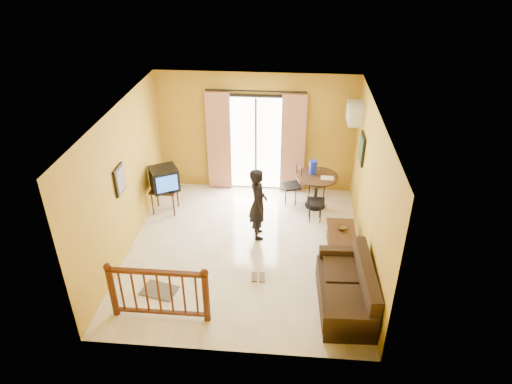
# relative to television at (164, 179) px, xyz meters

# --- Properties ---
(ground) EXTENTS (5.00, 5.00, 0.00)m
(ground) POSITION_rel_television_xyz_m (1.87, -1.25, -0.81)
(ground) COLOR beige
(ground) RESTS_ON ground
(room_shell) EXTENTS (5.00, 5.00, 5.00)m
(room_shell) POSITION_rel_television_xyz_m (1.87, -1.25, 0.89)
(room_shell) COLOR white
(room_shell) RESTS_ON ground
(balcony_door) EXTENTS (2.25, 0.14, 2.46)m
(balcony_door) POSITION_rel_television_xyz_m (1.87, 1.18, 0.38)
(balcony_door) COLOR black
(balcony_door) RESTS_ON ground
(tv_table) EXTENTS (0.56, 0.46, 0.56)m
(tv_table) POSITION_rel_television_xyz_m (-0.03, 0.00, -0.33)
(tv_table) COLOR black
(tv_table) RESTS_ON ground
(television) EXTENTS (0.73, 0.71, 0.50)m
(television) POSITION_rel_television_xyz_m (0.00, 0.00, 0.00)
(television) COLOR black
(television) RESTS_ON tv_table
(picture_left) EXTENTS (0.05, 0.42, 0.52)m
(picture_left) POSITION_rel_television_xyz_m (-0.35, -1.45, 0.74)
(picture_left) COLOR black
(picture_left) RESTS_ON room_shell
(dining_table) EXTENTS (0.92, 0.92, 0.77)m
(dining_table) POSITION_rel_television_xyz_m (3.27, 0.49, -0.20)
(dining_table) COLOR black
(dining_table) RESTS_ON ground
(water_jug) EXTENTS (0.16, 0.16, 0.30)m
(water_jug) POSITION_rel_television_xyz_m (3.17, 0.60, 0.11)
(water_jug) COLOR #1627D2
(water_jug) RESTS_ON dining_table
(serving_tray) EXTENTS (0.29, 0.19, 0.02)m
(serving_tray) POSITION_rel_television_xyz_m (3.49, 0.39, -0.03)
(serving_tray) COLOR silver
(serving_tray) RESTS_ON dining_table
(dining_chairs) EXTENTS (1.00, 1.12, 0.95)m
(dining_chairs) POSITION_rel_television_xyz_m (2.98, 0.24, -0.81)
(dining_chairs) COLOR black
(dining_chairs) RESTS_ON ground
(air_conditioner) EXTENTS (0.31, 0.60, 0.40)m
(air_conditioner) POSITION_rel_television_xyz_m (3.96, 0.70, 1.34)
(air_conditioner) COLOR silver
(air_conditioner) RESTS_ON room_shell
(botanical_print) EXTENTS (0.05, 0.50, 0.60)m
(botanical_print) POSITION_rel_television_xyz_m (4.08, 0.05, 0.84)
(botanical_print) COLOR black
(botanical_print) RESTS_ON room_shell
(coffee_table) EXTENTS (0.54, 0.97, 0.43)m
(coffee_table) POSITION_rel_television_xyz_m (3.72, -1.12, -0.52)
(coffee_table) COLOR black
(coffee_table) RESTS_ON ground
(bowl) EXTENTS (0.25, 0.25, 0.06)m
(bowl) POSITION_rel_television_xyz_m (3.72, -1.01, -0.35)
(bowl) COLOR brown
(bowl) RESTS_ON coffee_table
(sofa) EXTENTS (0.89, 1.80, 0.85)m
(sofa) POSITION_rel_television_xyz_m (3.72, -2.64, -0.49)
(sofa) COLOR black
(sofa) RESTS_ON ground
(standing_person) EXTENTS (0.47, 0.62, 1.52)m
(standing_person) POSITION_rel_television_xyz_m (2.08, -0.76, -0.05)
(standing_person) COLOR black
(standing_person) RESTS_ON ground
(stair_balustrade) EXTENTS (1.63, 0.13, 1.04)m
(stair_balustrade) POSITION_rel_television_xyz_m (0.72, -3.15, -0.25)
(stair_balustrade) COLOR #471E0F
(stair_balustrade) RESTS_ON ground
(doormat) EXTENTS (0.68, 0.53, 0.02)m
(doormat) POSITION_rel_television_xyz_m (0.51, -2.56, -0.80)
(doormat) COLOR #544D43
(doormat) RESTS_ON ground
(sandals) EXTENTS (0.26, 0.26, 0.03)m
(sandals) POSITION_rel_television_xyz_m (2.19, -2.07, -0.79)
(sandals) COLOR brown
(sandals) RESTS_ON ground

